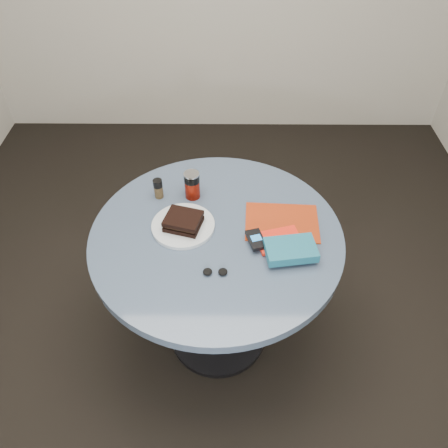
{
  "coord_description": "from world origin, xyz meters",
  "views": [
    {
      "loc": [
        0.04,
        -1.19,
        1.99
      ],
      "look_at": [
        0.03,
        0.0,
        0.8
      ],
      "focal_mm": 35.0,
      "sensor_mm": 36.0,
      "label": 1
    }
  ],
  "objects_px": {
    "sandwich": "(183,221)",
    "magazine": "(282,222)",
    "novel": "(291,250)",
    "table": "(217,260)",
    "headphones": "(215,272)",
    "plate": "(183,226)",
    "pepper_grinder": "(158,188)",
    "soda_can": "(192,185)",
    "red_book": "(279,240)",
    "mp3_player": "(256,240)"
  },
  "relations": [
    {
      "from": "red_book",
      "to": "headphones",
      "type": "xyz_separation_m",
      "value": [
        -0.24,
        -0.16,
        -0.0
      ]
    },
    {
      "from": "novel",
      "to": "sandwich",
      "type": "bearing_deg",
      "value": 152.21
    },
    {
      "from": "table",
      "to": "mp3_player",
      "type": "relative_size",
      "value": 8.96
    },
    {
      "from": "soda_can",
      "to": "headphones",
      "type": "height_order",
      "value": "soda_can"
    },
    {
      "from": "table",
      "to": "novel",
      "type": "distance_m",
      "value": 0.36
    },
    {
      "from": "soda_can",
      "to": "mp3_player",
      "type": "distance_m",
      "value": 0.38
    },
    {
      "from": "plate",
      "to": "soda_can",
      "type": "distance_m",
      "value": 0.2
    },
    {
      "from": "novel",
      "to": "plate",
      "type": "bearing_deg",
      "value": 151.45
    },
    {
      "from": "plate",
      "to": "soda_can",
      "type": "height_order",
      "value": "soda_can"
    },
    {
      "from": "table",
      "to": "pepper_grinder",
      "type": "height_order",
      "value": "pepper_grinder"
    },
    {
      "from": "magazine",
      "to": "mp3_player",
      "type": "distance_m",
      "value": 0.16
    },
    {
      "from": "sandwich",
      "to": "mp3_player",
      "type": "height_order",
      "value": "sandwich"
    },
    {
      "from": "red_book",
      "to": "headphones",
      "type": "bearing_deg",
      "value": -162.65
    },
    {
      "from": "plate",
      "to": "novel",
      "type": "relative_size",
      "value": 1.35
    },
    {
      "from": "sandwich",
      "to": "headphones",
      "type": "distance_m",
      "value": 0.26
    },
    {
      "from": "magazine",
      "to": "headphones",
      "type": "height_order",
      "value": "headphones"
    },
    {
      "from": "table",
      "to": "sandwich",
      "type": "xyz_separation_m",
      "value": [
        -0.13,
        0.02,
        0.2
      ]
    },
    {
      "from": "soda_can",
      "to": "pepper_grinder",
      "type": "distance_m",
      "value": 0.14
    },
    {
      "from": "table",
      "to": "headphones",
      "type": "height_order",
      "value": "headphones"
    },
    {
      "from": "magazine",
      "to": "mp3_player",
      "type": "xyz_separation_m",
      "value": [
        -0.11,
        -0.12,
        0.02
      ]
    },
    {
      "from": "soda_can",
      "to": "red_book",
      "type": "xyz_separation_m",
      "value": [
        0.35,
        -0.27,
        -0.05
      ]
    },
    {
      "from": "magazine",
      "to": "red_book",
      "type": "relative_size",
      "value": 1.73
    },
    {
      "from": "sandwich",
      "to": "mp3_player",
      "type": "distance_m",
      "value": 0.29
    },
    {
      "from": "table",
      "to": "magazine",
      "type": "height_order",
      "value": "magazine"
    },
    {
      "from": "sandwich",
      "to": "magazine",
      "type": "distance_m",
      "value": 0.4
    },
    {
      "from": "sandwich",
      "to": "novel",
      "type": "bearing_deg",
      "value": -19.58
    },
    {
      "from": "headphones",
      "to": "soda_can",
      "type": "bearing_deg",
      "value": 103.96
    },
    {
      "from": "plate",
      "to": "magazine",
      "type": "height_order",
      "value": "plate"
    },
    {
      "from": "magazine",
      "to": "table",
      "type": "bearing_deg",
      "value": -164.2
    },
    {
      "from": "headphones",
      "to": "magazine",
      "type": "bearing_deg",
      "value": 44.96
    },
    {
      "from": "sandwich",
      "to": "magazine",
      "type": "xyz_separation_m",
      "value": [
        0.39,
        0.03,
        -0.04
      ]
    },
    {
      "from": "plate",
      "to": "magazine",
      "type": "relative_size",
      "value": 0.86
    },
    {
      "from": "table",
      "to": "plate",
      "type": "bearing_deg",
      "value": 166.53
    },
    {
      "from": "sandwich",
      "to": "table",
      "type": "bearing_deg",
      "value": -10.7
    },
    {
      "from": "pepper_grinder",
      "to": "magazine",
      "type": "height_order",
      "value": "pepper_grinder"
    },
    {
      "from": "magazine",
      "to": "headphones",
      "type": "distance_m",
      "value": 0.37
    },
    {
      "from": "sandwich",
      "to": "novel",
      "type": "distance_m",
      "value": 0.43
    },
    {
      "from": "sandwich",
      "to": "pepper_grinder",
      "type": "relative_size",
      "value": 1.81
    },
    {
      "from": "soda_can",
      "to": "pepper_grinder",
      "type": "height_order",
      "value": "soda_can"
    },
    {
      "from": "table",
      "to": "red_book",
      "type": "height_order",
      "value": "red_book"
    },
    {
      "from": "table",
      "to": "headphones",
      "type": "relative_size",
      "value": 11.16
    },
    {
      "from": "table",
      "to": "headphones",
      "type": "distance_m",
      "value": 0.27
    },
    {
      "from": "red_book",
      "to": "headphones",
      "type": "height_order",
      "value": "same"
    },
    {
      "from": "soda_can",
      "to": "headphones",
      "type": "relative_size",
      "value": 1.37
    },
    {
      "from": "sandwich",
      "to": "headphones",
      "type": "xyz_separation_m",
      "value": [
        0.13,
        -0.23,
        -0.03
      ]
    },
    {
      "from": "pepper_grinder",
      "to": "novel",
      "type": "distance_m",
      "value": 0.62
    },
    {
      "from": "novel",
      "to": "red_book",
      "type": "bearing_deg",
      "value": 107.81
    },
    {
      "from": "red_book",
      "to": "novel",
      "type": "height_order",
      "value": "novel"
    },
    {
      "from": "soda_can",
      "to": "headphones",
      "type": "bearing_deg",
      "value": -76.04
    },
    {
      "from": "soda_can",
      "to": "magazine",
      "type": "distance_m",
      "value": 0.41
    }
  ]
}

